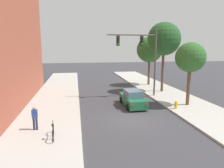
{
  "coord_description": "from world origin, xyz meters",
  "views": [
    {
      "loc": [
        -4.22,
        -14.93,
        5.69
      ],
      "look_at": [
        -0.7,
        5.11,
        2.0
      ],
      "focal_mm": 32.99,
      "sensor_mm": 36.0,
      "label": 1
    }
  ],
  "objects_px": {
    "pedestrian_sidewalk_left_walker": "(35,117)",
    "street_tree_third": "(150,50)",
    "street_tree_second": "(164,39)",
    "traffic_signal_mast": "(142,50)",
    "fire_hydrant": "(176,105)",
    "street_tree_nearest": "(190,58)",
    "bicycle_leaning": "(53,132)",
    "car_lead_green": "(133,99)"
  },
  "relations": [
    {
      "from": "pedestrian_sidewalk_left_walker",
      "to": "car_lead_green",
      "type": "bearing_deg",
      "value": 30.67
    },
    {
      "from": "pedestrian_sidewalk_left_walker",
      "to": "street_tree_second",
      "type": "relative_size",
      "value": 0.19
    },
    {
      "from": "pedestrian_sidewalk_left_walker",
      "to": "street_tree_third",
      "type": "relative_size",
      "value": 0.23
    },
    {
      "from": "street_tree_second",
      "to": "traffic_signal_mast",
      "type": "bearing_deg",
      "value": -149.14
    },
    {
      "from": "traffic_signal_mast",
      "to": "street_tree_third",
      "type": "relative_size",
      "value": 1.07
    },
    {
      "from": "fire_hydrant",
      "to": "street_tree_third",
      "type": "relative_size",
      "value": 0.1
    },
    {
      "from": "car_lead_green",
      "to": "street_tree_nearest",
      "type": "bearing_deg",
      "value": -10.26
    },
    {
      "from": "street_tree_second",
      "to": "street_tree_third",
      "type": "height_order",
      "value": "street_tree_second"
    },
    {
      "from": "pedestrian_sidewalk_left_walker",
      "to": "street_tree_second",
      "type": "distance_m",
      "value": 17.76
    },
    {
      "from": "car_lead_green",
      "to": "fire_hydrant",
      "type": "distance_m",
      "value": 4.03
    },
    {
      "from": "street_tree_nearest",
      "to": "street_tree_third",
      "type": "distance_m",
      "value": 11.02
    },
    {
      "from": "bicycle_leaning",
      "to": "fire_hydrant",
      "type": "height_order",
      "value": "bicycle_leaning"
    },
    {
      "from": "bicycle_leaning",
      "to": "street_tree_second",
      "type": "bearing_deg",
      "value": 43.86
    },
    {
      "from": "pedestrian_sidewalk_left_walker",
      "to": "street_tree_third",
      "type": "xyz_separation_m",
      "value": [
        13.42,
        14.9,
        4.21
      ]
    },
    {
      "from": "bicycle_leaning",
      "to": "pedestrian_sidewalk_left_walker",
      "type": "bearing_deg",
      "value": 131.09
    },
    {
      "from": "pedestrian_sidewalk_left_walker",
      "to": "street_tree_second",
      "type": "height_order",
      "value": "street_tree_second"
    },
    {
      "from": "street_tree_nearest",
      "to": "pedestrian_sidewalk_left_walker",
      "type": "bearing_deg",
      "value": -163.79
    },
    {
      "from": "car_lead_green",
      "to": "pedestrian_sidewalk_left_walker",
      "type": "xyz_separation_m",
      "value": [
        -8.16,
        -4.84,
        0.34
      ]
    },
    {
      "from": "street_tree_nearest",
      "to": "traffic_signal_mast",
      "type": "bearing_deg",
      "value": 127.55
    },
    {
      "from": "fire_hydrant",
      "to": "traffic_signal_mast",
      "type": "bearing_deg",
      "value": 106.53
    },
    {
      "from": "car_lead_green",
      "to": "street_tree_third",
      "type": "xyz_separation_m",
      "value": [
        5.26,
        10.06,
        4.55
      ]
    },
    {
      "from": "car_lead_green",
      "to": "street_tree_nearest",
      "type": "height_order",
      "value": "street_tree_nearest"
    },
    {
      "from": "bicycle_leaning",
      "to": "street_tree_third",
      "type": "bearing_deg",
      "value": 53.58
    },
    {
      "from": "car_lead_green",
      "to": "bicycle_leaning",
      "type": "bearing_deg",
      "value": -137.19
    },
    {
      "from": "car_lead_green",
      "to": "street_tree_third",
      "type": "distance_m",
      "value": 12.23
    },
    {
      "from": "pedestrian_sidewalk_left_walker",
      "to": "street_tree_nearest",
      "type": "xyz_separation_m",
      "value": [
        13.39,
        3.89,
        3.61
      ]
    },
    {
      "from": "car_lead_green",
      "to": "fire_hydrant",
      "type": "relative_size",
      "value": 5.92
    },
    {
      "from": "pedestrian_sidewalk_left_walker",
      "to": "street_tree_nearest",
      "type": "distance_m",
      "value": 14.4
    },
    {
      "from": "car_lead_green",
      "to": "fire_hydrant",
      "type": "height_order",
      "value": "car_lead_green"
    },
    {
      "from": "street_tree_third",
      "to": "street_tree_second",
      "type": "bearing_deg",
      "value": -89.45
    },
    {
      "from": "pedestrian_sidewalk_left_walker",
      "to": "street_tree_nearest",
      "type": "relative_size",
      "value": 0.27
    },
    {
      "from": "traffic_signal_mast",
      "to": "car_lead_green",
      "type": "relative_size",
      "value": 1.76
    },
    {
      "from": "bicycle_leaning",
      "to": "fire_hydrant",
      "type": "relative_size",
      "value": 2.46
    },
    {
      "from": "traffic_signal_mast",
      "to": "fire_hydrant",
      "type": "xyz_separation_m",
      "value": [
        1.57,
        -5.29,
        -4.79
      ]
    },
    {
      "from": "pedestrian_sidewalk_left_walker",
      "to": "fire_hydrant",
      "type": "height_order",
      "value": "pedestrian_sidewalk_left_walker"
    },
    {
      "from": "street_tree_second",
      "to": "fire_hydrant",
      "type": "bearing_deg",
      "value": -103.75
    },
    {
      "from": "street_tree_second",
      "to": "street_tree_third",
      "type": "relative_size",
      "value": 1.21
    },
    {
      "from": "pedestrian_sidewalk_left_walker",
      "to": "street_tree_third",
      "type": "height_order",
      "value": "street_tree_third"
    },
    {
      "from": "pedestrian_sidewalk_left_walker",
      "to": "fire_hydrant",
      "type": "distance_m",
      "value": 12.03
    },
    {
      "from": "street_tree_third",
      "to": "fire_hydrant",
      "type": "bearing_deg",
      "value": -98.24
    },
    {
      "from": "bicycle_leaning",
      "to": "street_tree_nearest",
      "type": "height_order",
      "value": "street_tree_nearest"
    },
    {
      "from": "fire_hydrant",
      "to": "bicycle_leaning",
      "type": "bearing_deg",
      "value": -157.11
    }
  ]
}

